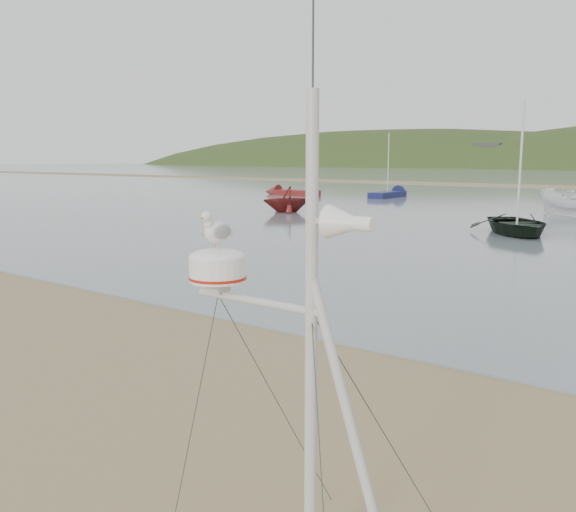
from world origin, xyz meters
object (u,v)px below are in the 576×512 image
Objects in this scene: boat_red at (287,188)px; sailboat_blue_near at (395,194)px; dinghy_red_far at (284,192)px; boat_dark at (519,183)px; mast_rig at (301,446)px.

sailboat_blue_near is at bearing 128.09° from boat_red.
boat_red is 17.45m from dinghy_red_far.
boat_red is 0.52× the size of sailboat_blue_near.
sailboat_blue_near is (-16.43, 20.58, -2.02)m from boat_dark.
mast_rig is at bearing -52.61° from dinghy_red_far.
dinghy_red_far is (-30.82, 40.32, -0.85)m from mast_rig.
sailboat_blue_near is at bearing 23.33° from dinghy_red_far.
mast_rig reaches higher than dinghy_red_far.
mast_rig is at bearing -63.85° from sailboat_blue_near.
boat_red is at bearing 127.19° from mast_rig.
mast_rig is 1.56× the size of boat_red.
mast_rig is 1.04× the size of boat_dark.
dinghy_red_far is (-25.52, 16.66, -2.03)m from boat_dark.
sailboat_blue_near is (-21.73, 44.25, -0.84)m from mast_rig.
sailboat_blue_near reaches higher than dinghy_red_far.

